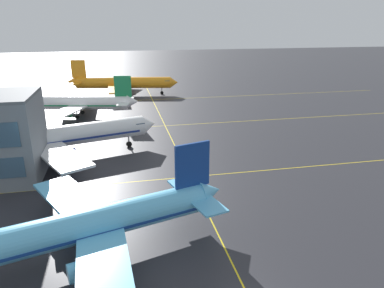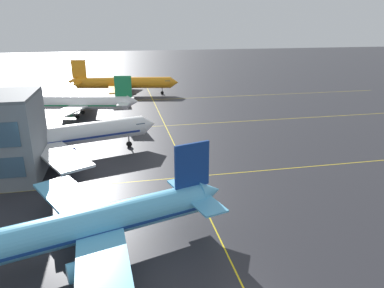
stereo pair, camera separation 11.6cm
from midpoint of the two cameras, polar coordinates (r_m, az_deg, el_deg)
name	(u,v)px [view 1 (the left image)]	position (r m, az deg, el deg)	size (l,w,h in m)	color
airliner_front_gate	(80,227)	(42.59, -17.55, -12.60)	(36.58, 31.20, 11.57)	#5BB7E5
airliner_second_row	(55,137)	(73.65, -21.05, 1.00)	(40.12, 34.20, 12.66)	white
airliner_third_row	(74,103)	(105.04, -18.42, 6.25)	(36.45, 30.96, 11.41)	white
airliner_far_left_stand	(122,83)	(132.77, -11.13, 9.57)	(39.73, 33.83, 12.39)	orange
taxiway_markings	(175,146)	(76.80, -2.75, -0.37)	(168.42, 141.74, 0.01)	yellow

